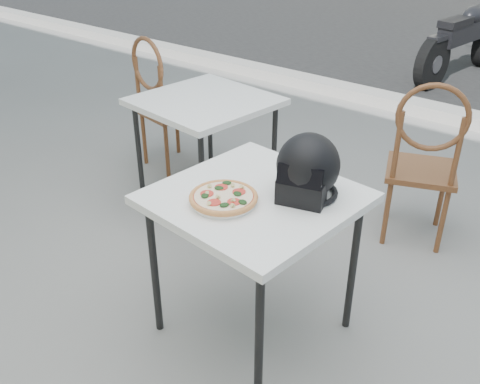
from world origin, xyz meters
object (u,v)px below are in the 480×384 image
Objects in this scene: cafe_table_main at (255,208)px; pizza at (224,197)px; plate at (224,201)px; cafe_chair_main at (424,156)px; cafe_table_side at (205,109)px; motorcycle at (464,41)px; cafe_chair_side at (161,97)px; helmet at (307,170)px.

cafe_table_main is 2.27× the size of pizza.
cafe_chair_main is at bearing 75.86° from plate.
cafe_table_side is at bearing -4.29° from cafe_chair_main.
plate is 0.15× the size of motorcycle.
cafe_table_side is 0.66m from cafe_chair_side.
cafe_table_side is (-1.23, 0.69, -0.21)m from helmet.
cafe_chair_main is (0.35, 1.39, -0.21)m from pizza.
pizza is 1.99m from cafe_chair_side.
cafe_chair_main reaches higher than pizza.
pizza is at bearing 51.56° from plate.
cafe_chair_side is at bearing -96.37° from motorcycle.
motorcycle is at bearing 97.41° from plate.
plate is (-0.06, -0.14, 0.08)m from cafe_table_main.
motorcycle is (-0.66, 5.08, -0.38)m from pizza.
cafe_chair_main is 1.21× the size of cafe_table_side.
helmet reaches higher than motorcycle.
cafe_table_main is 0.83× the size of cafe_chair_main.
plate is at bearing -128.44° from pizza.
pizza is at bearing -112.56° from cafe_table_main.
pizza reaches higher than plate.
cafe_table_main is 1.96m from cafe_chair_side.
plate is 0.38m from helmet.
cafe_table_main is 0.45× the size of motorcycle.
pizza is 0.20× the size of motorcycle.
helmet reaches higher than cafe_table_side.
helmet is at bearing 49.93° from plate.
cafe_chair_side reaches higher than cafe_table_side.
motorcycle is at bearing 83.88° from helmet.
cafe_table_side is at bearing 173.50° from cafe_chair_side.
helmet and cafe_chair_side have the same top height.
pizza is 1.39m from cafe_table_side.
cafe_chair_side is (-1.85, 0.87, -0.31)m from helmet.
motorcycle is at bearing -93.87° from cafe_chair_side.
cafe_table_side is at bearing 135.87° from pizza.
plate reaches higher than cafe_table_main.
cafe_table_main is 0.30m from helmet.
cafe_chair_side is at bearing 149.12° from cafe_table_main.
motorcycle is (-1.01, 3.69, -0.16)m from cafe_chair_main.
helmet is at bearing 37.74° from cafe_table_main.
cafe_chair_side is at bearing 163.72° from cafe_table_side.
helmet is at bearing -72.15° from motorcycle.
helmet is at bearing -29.14° from cafe_table_side.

